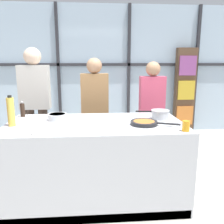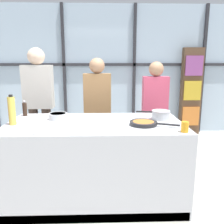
{
  "view_description": "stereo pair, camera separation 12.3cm",
  "coord_description": "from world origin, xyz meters",
  "px_view_note": "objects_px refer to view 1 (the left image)",
  "views": [
    {
      "loc": [
        -0.01,
        -2.61,
        1.61
      ],
      "look_at": [
        0.2,
        0.1,
        1.03
      ],
      "focal_mm": 38.0,
      "sensor_mm": 36.0,
      "label": 1
    },
    {
      "loc": [
        0.11,
        -2.62,
        1.61
      ],
      "look_at": [
        0.2,
        0.1,
        1.03
      ],
      "focal_mm": 38.0,
      "sensor_mm": 36.0,
      "label": 2
    }
  ],
  "objects_px": {
    "white_plate": "(45,132)",
    "spectator_far_left": "(35,100)",
    "saucepan": "(160,114)",
    "pepper_grinder": "(23,110)",
    "spectator_center_right": "(152,105)",
    "oil_bottle": "(11,112)",
    "spectator_center_left": "(95,105)",
    "frying_pan": "(145,123)",
    "mixing_bowl": "(57,117)",
    "juice_glass_near": "(186,126)"
  },
  "relations": [
    {
      "from": "frying_pan",
      "to": "mixing_bowl",
      "type": "relative_size",
      "value": 2.25
    },
    {
      "from": "spectator_center_left",
      "to": "spectator_center_right",
      "type": "distance_m",
      "value": 0.9
    },
    {
      "from": "oil_bottle",
      "to": "juice_glass_near",
      "type": "bearing_deg",
      "value": -10.55
    },
    {
      "from": "spectator_far_left",
      "to": "spectator_center_left",
      "type": "height_order",
      "value": "spectator_far_left"
    },
    {
      "from": "spectator_far_left",
      "to": "saucepan",
      "type": "relative_size",
      "value": 4.48
    },
    {
      "from": "spectator_far_left",
      "to": "spectator_center_right",
      "type": "relative_size",
      "value": 1.12
    },
    {
      "from": "pepper_grinder",
      "to": "juice_glass_near",
      "type": "xyz_separation_m",
      "value": [
        1.81,
        -0.78,
        -0.04
      ]
    },
    {
      "from": "saucepan",
      "to": "frying_pan",
      "type": "bearing_deg",
      "value": -133.48
    },
    {
      "from": "spectator_center_right",
      "to": "spectator_center_left",
      "type": "bearing_deg",
      "value": 0.0
    },
    {
      "from": "mixing_bowl",
      "to": "pepper_grinder",
      "type": "bearing_deg",
      "value": 156.54
    },
    {
      "from": "spectator_center_left",
      "to": "mixing_bowl",
      "type": "xyz_separation_m",
      "value": [
        -0.45,
        -0.83,
        0.01
      ]
    },
    {
      "from": "juice_glass_near",
      "to": "saucepan",
      "type": "bearing_deg",
      "value": 102.65
    },
    {
      "from": "spectator_far_left",
      "to": "mixing_bowl",
      "type": "bearing_deg",
      "value": 118.25
    },
    {
      "from": "spectator_center_left",
      "to": "saucepan",
      "type": "relative_size",
      "value": 4.11
    },
    {
      "from": "oil_bottle",
      "to": "pepper_grinder",
      "type": "relative_size",
      "value": 1.68
    },
    {
      "from": "spectator_center_right",
      "to": "oil_bottle",
      "type": "relative_size",
      "value": 4.82
    },
    {
      "from": "spectator_far_left",
      "to": "spectator_center_left",
      "type": "distance_m",
      "value": 0.9
    },
    {
      "from": "spectator_center_left",
      "to": "spectator_center_right",
      "type": "height_order",
      "value": "spectator_center_left"
    },
    {
      "from": "pepper_grinder",
      "to": "juice_glass_near",
      "type": "distance_m",
      "value": 1.97
    },
    {
      "from": "frying_pan",
      "to": "oil_bottle",
      "type": "xyz_separation_m",
      "value": [
        -1.44,
        0.06,
        0.14
      ]
    },
    {
      "from": "frying_pan",
      "to": "saucepan",
      "type": "distance_m",
      "value": 0.35
    },
    {
      "from": "spectator_center_right",
      "to": "mixing_bowl",
      "type": "distance_m",
      "value": 1.59
    },
    {
      "from": "saucepan",
      "to": "white_plate",
      "type": "relative_size",
      "value": 1.45
    },
    {
      "from": "spectator_far_left",
      "to": "white_plate",
      "type": "height_order",
      "value": "spectator_far_left"
    },
    {
      "from": "frying_pan",
      "to": "oil_bottle",
      "type": "height_order",
      "value": "oil_bottle"
    },
    {
      "from": "spectator_center_left",
      "to": "spectator_center_right",
      "type": "xyz_separation_m",
      "value": [
        0.9,
        0.0,
        -0.02
      ]
    },
    {
      "from": "saucepan",
      "to": "pepper_grinder",
      "type": "xyz_separation_m",
      "value": [
        -1.69,
        0.25,
        0.03
      ]
    },
    {
      "from": "mixing_bowl",
      "to": "pepper_grinder",
      "type": "relative_size",
      "value": 1.15
    },
    {
      "from": "white_plate",
      "to": "mixing_bowl",
      "type": "height_order",
      "value": "mixing_bowl"
    },
    {
      "from": "white_plate",
      "to": "spectator_far_left",
      "type": "bearing_deg",
      "value": 106.59
    },
    {
      "from": "oil_bottle",
      "to": "pepper_grinder",
      "type": "bearing_deg",
      "value": 91.3
    },
    {
      "from": "spectator_center_right",
      "to": "saucepan",
      "type": "height_order",
      "value": "spectator_center_right"
    },
    {
      "from": "pepper_grinder",
      "to": "spectator_center_left",
      "type": "bearing_deg",
      "value": 34.9
    },
    {
      "from": "frying_pan",
      "to": "saucepan",
      "type": "relative_size",
      "value": 1.27
    },
    {
      "from": "frying_pan",
      "to": "saucepan",
      "type": "height_order",
      "value": "saucepan"
    },
    {
      "from": "pepper_grinder",
      "to": "white_plate",
      "type": "bearing_deg",
      "value": -59.91
    },
    {
      "from": "mixing_bowl",
      "to": "spectator_center_left",
      "type": "bearing_deg",
      "value": 61.52
    },
    {
      "from": "mixing_bowl",
      "to": "white_plate",
      "type": "bearing_deg",
      "value": -95.44
    },
    {
      "from": "spectator_far_left",
      "to": "mixing_bowl",
      "type": "height_order",
      "value": "spectator_far_left"
    },
    {
      "from": "frying_pan",
      "to": "pepper_grinder",
      "type": "height_order",
      "value": "pepper_grinder"
    },
    {
      "from": "spectator_center_left",
      "to": "pepper_grinder",
      "type": "relative_size",
      "value": 8.35
    },
    {
      "from": "spectator_far_left",
      "to": "oil_bottle",
      "type": "xyz_separation_m",
      "value": [
        0.0,
        -1.07,
        0.05
      ]
    },
    {
      "from": "saucepan",
      "to": "oil_bottle",
      "type": "height_order",
      "value": "oil_bottle"
    },
    {
      "from": "spectator_center_right",
      "to": "frying_pan",
      "type": "xyz_separation_m",
      "value": [
        -0.36,
        -1.14,
        0.02
      ]
    },
    {
      "from": "spectator_center_right",
      "to": "saucepan",
      "type": "bearing_deg",
      "value": 82.38
    },
    {
      "from": "white_plate",
      "to": "oil_bottle",
      "type": "height_order",
      "value": "oil_bottle"
    },
    {
      "from": "spectator_center_right",
      "to": "juice_glass_near",
      "type": "relative_size",
      "value": 15.17
    },
    {
      "from": "frying_pan",
      "to": "mixing_bowl",
      "type": "xyz_separation_m",
      "value": [
        -0.99,
        0.3,
        0.02
      ]
    },
    {
      "from": "spectator_center_left",
      "to": "spectator_center_right",
      "type": "relative_size",
      "value": 1.03
    },
    {
      "from": "spectator_far_left",
      "to": "mixing_bowl",
      "type": "xyz_separation_m",
      "value": [
        0.45,
        -0.83,
        -0.07
      ]
    }
  ]
}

